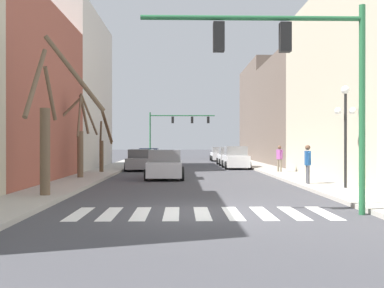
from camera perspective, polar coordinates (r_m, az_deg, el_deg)
name	(u,v)px	position (r m, az deg, el deg)	size (l,w,h in m)	color
ground_plane	(202,212)	(13.54, 1.26, -8.68)	(240.00, 240.00, 0.00)	#424247
building_row_left	(14,86)	(27.63, -21.68, 6.86)	(6.00, 34.93, 12.15)	#BCB299
building_row_right	(326,98)	(35.01, 16.64, 5.65)	(6.00, 52.35, 11.88)	beige
crosswalk_stripes	(202,213)	(13.35, 1.30, -8.80)	(7.65, 2.60, 0.01)	white
traffic_signal_near	(298,62)	(13.46, 13.31, 10.04)	(6.48, 0.28, 6.06)	#236038
traffic_signal_far	(175,124)	(57.09, -2.17, 2.56)	(8.31, 0.28, 5.93)	#236038
street_lamp_right_corner	(345,116)	(20.35, 18.91, 3.44)	(0.95, 0.36, 4.38)	black
car_parked_left_far	(228,157)	(41.64, 4.65, -1.66)	(2.01, 4.29, 1.60)	white
car_driving_away_lane	(149,157)	(42.83, -5.47, -1.64)	(2.08, 4.70, 1.55)	navy
car_driving_toward_lane	(141,160)	(34.18, -6.45, -2.07)	(2.17, 4.73, 1.58)	gray
car_parked_right_mid	(165,165)	(25.86, -3.43, -2.72)	(2.18, 4.11, 1.67)	silver
car_parked_right_far	(220,154)	(50.90, 3.52, -1.33)	(2.07, 4.18, 1.59)	white
car_parked_left_mid	(236,158)	(36.12, 5.57, -1.81)	(2.02, 4.30, 1.80)	white
pedestrian_near_right_corner	(280,156)	(30.48, 11.05, -1.53)	(0.38, 0.72, 1.74)	#7A705B
pedestrian_crossing_street	(308,161)	(21.90, 14.48, -2.07)	(0.28, 0.79, 1.83)	#4C4C51
street_tree_left_mid	(103,145)	(30.63, -11.25, -0.10)	(1.00, 1.37, 4.37)	brown
street_tree_right_far	(79,139)	(25.84, -14.10, 0.65)	(2.60, 3.57, 4.72)	brown
street_tree_left_near	(49,126)	(17.35, -17.69, 2.16)	(2.28, 3.36, 5.94)	brown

